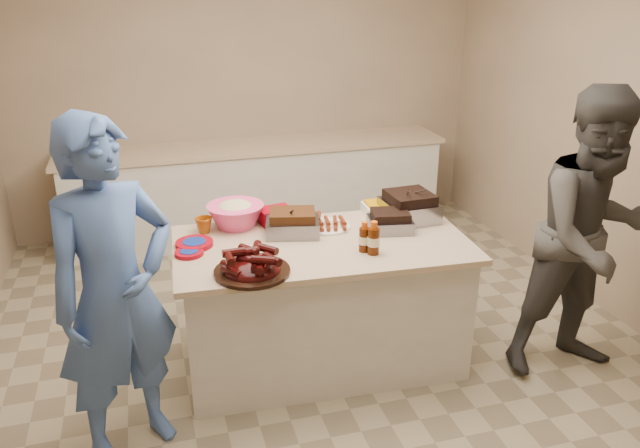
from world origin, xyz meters
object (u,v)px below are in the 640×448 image
object	(u,v)px
bbq_bottle_a	(364,251)
plastic_cup	(204,232)
coleslaw_bowl	(236,226)
guest_gray	(570,364)
roasting_pan	(408,220)
bbq_bottle_b	(373,254)
guest_blue	(136,442)
island	(322,359)
mustard_bottle	(294,232)
rib_platter	(252,273)

from	to	relation	value
bbq_bottle_a	plastic_cup	world-z (taller)	bbq_bottle_a
coleslaw_bowl	guest_gray	bearing A→B (deg)	-24.09
bbq_bottle_a	guest_gray	bearing A→B (deg)	-12.79
coleslaw_bowl	plastic_cup	world-z (taller)	coleslaw_bowl
roasting_pan	bbq_bottle_a	xyz separation A→B (m)	(-0.46, -0.40, 0.00)
bbq_bottle_b	guest_blue	bearing A→B (deg)	-171.33
roasting_pan	guest_gray	bearing A→B (deg)	-41.41
bbq_bottle_b	plastic_cup	size ratio (longest dim) A/B	1.88
bbq_bottle_b	island	bearing A→B (deg)	133.88
island	guest_blue	xyz separation A→B (m)	(-1.20, -0.47, 0.00)
bbq_bottle_b	plastic_cup	bearing A→B (deg)	146.74
bbq_bottle_a	guest_gray	xyz separation A→B (m)	(1.36, -0.31, -0.85)
mustard_bottle	bbq_bottle_b	bearing A→B (deg)	-50.30
rib_platter	roasting_pan	xyz separation A→B (m)	(1.15, 0.50, 0.00)
coleslaw_bowl	mustard_bottle	size ratio (longest dim) A/B	2.83
guest_gray	rib_platter	bearing A→B (deg)	175.57
island	roasting_pan	distance (m)	1.10
mustard_bottle	guest_gray	world-z (taller)	mustard_bottle
plastic_cup	mustard_bottle	bearing A→B (deg)	-15.80
rib_platter	roasting_pan	world-z (taller)	rib_platter
island	rib_platter	world-z (taller)	rib_platter
roasting_pan	guest_blue	distance (m)	2.16
island	guest_gray	world-z (taller)	island
rib_platter	roasting_pan	bearing A→B (deg)	23.46
bbq_bottle_a	plastic_cup	distance (m)	1.04
mustard_bottle	plastic_cup	size ratio (longest dim) A/B	1.20
roasting_pan	bbq_bottle_a	world-z (taller)	bbq_bottle_a
guest_gray	bbq_bottle_b	bearing A→B (deg)	170.20
coleslaw_bowl	guest_gray	xyz separation A→B (m)	(2.03, -0.91, -0.85)
bbq_bottle_a	guest_gray	size ratio (longest dim) A/B	0.10
rib_platter	guest_blue	bearing A→B (deg)	-166.86
bbq_bottle_a	guest_blue	world-z (taller)	bbq_bottle_a
rib_platter	mustard_bottle	world-z (taller)	rib_platter
island	guest_blue	bearing A→B (deg)	-155.54
island	plastic_cup	bearing A→B (deg)	155.67
island	coleslaw_bowl	distance (m)	1.05
roasting_pan	bbq_bottle_b	size ratio (longest dim) A/B	1.60
island	guest_gray	distance (m)	1.64
island	roasting_pan	world-z (taller)	roasting_pan
island	rib_platter	bearing A→B (deg)	-145.21
roasting_pan	guest_gray	size ratio (longest dim) A/B	0.18
bbq_bottle_b	guest_blue	xyz separation A→B (m)	(-1.44, -0.22, -0.85)
coleslaw_bowl	guest_gray	size ratio (longest dim) A/B	0.20
rib_platter	roasting_pan	distance (m)	1.26
mustard_bottle	plastic_cup	xyz separation A→B (m)	(-0.55, 0.15, 0.00)
roasting_pan	mustard_bottle	xyz separation A→B (m)	(-0.79, 0.00, 0.00)
bbq_bottle_a	rib_platter	bearing A→B (deg)	-171.38
island	coleslaw_bowl	world-z (taller)	coleslaw_bowl
bbq_bottle_a	mustard_bottle	size ratio (longest dim) A/B	1.43
roasting_pan	mustard_bottle	distance (m)	0.79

